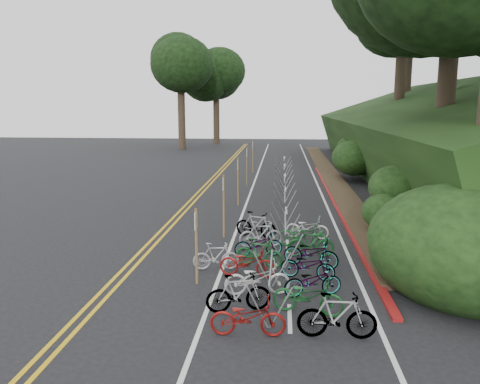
# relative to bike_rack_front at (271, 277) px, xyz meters

# --- Properties ---
(ground) EXTENTS (120.00, 120.00, 0.00)m
(ground) POSITION_rel_bike_rack_front_xyz_m (-2.61, 1.30, -0.79)
(ground) COLOR black
(ground) RESTS_ON ground
(road_markings) EXTENTS (7.47, 80.00, 0.01)m
(road_markings) POSITION_rel_bike_rack_front_xyz_m (-1.98, 11.40, -0.78)
(road_markings) COLOR gold
(road_markings) RESTS_ON ground
(red_curb) EXTENTS (0.25, 28.00, 0.10)m
(red_curb) POSITION_rel_bike_rack_front_xyz_m (3.09, 13.30, -0.74)
(red_curb) COLOR maroon
(red_curb) RESTS_ON ground
(embankment) EXTENTS (14.30, 48.14, 9.11)m
(embankment) POSITION_rel_bike_rack_front_xyz_m (10.35, 20.34, 1.78)
(embankment) COLOR black
(embankment) RESTS_ON ground
(bike_rack_front) EXTENTS (1.10, 2.76, 1.08)m
(bike_rack_front) POSITION_rel_bike_rack_front_xyz_m (0.00, 0.00, 0.00)
(bike_rack_front) COLOR gray
(bike_rack_front) RESTS_ON ground
(bike_racks_rest) EXTENTS (1.14, 23.00, 1.17)m
(bike_racks_rest) POSITION_rel_bike_rack_front_xyz_m (0.39, 14.30, 0.07)
(bike_racks_rest) COLOR gray
(bike_racks_rest) RESTS_ON ground
(signpost_near) EXTENTS (0.08, 0.40, 2.26)m
(signpost_near) POSITION_rel_bike_rack_front_xyz_m (-2.19, 1.34, 0.51)
(signpost_near) COLOR brown
(signpost_near) RESTS_ON ground
(signposts_rest) EXTENTS (0.08, 18.40, 2.50)m
(signposts_rest) POSITION_rel_bike_rack_front_xyz_m (-2.01, 15.30, 0.64)
(signposts_rest) COLOR brown
(signposts_rest) RESTS_ON ground
(bike_front) EXTENTS (0.64, 1.52, 0.89)m
(bike_front) POSITION_rel_bike_rack_front_xyz_m (-1.79, 2.56, -0.34)
(bike_front) COLOR #9E9EA3
(bike_front) RESTS_ON ground
(bike_valet) EXTENTS (3.10, 9.82, 1.07)m
(bike_valet) POSITION_rel_bike_rack_front_xyz_m (0.34, 2.34, -0.31)
(bike_valet) COLOR maroon
(bike_valet) RESTS_ON ground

